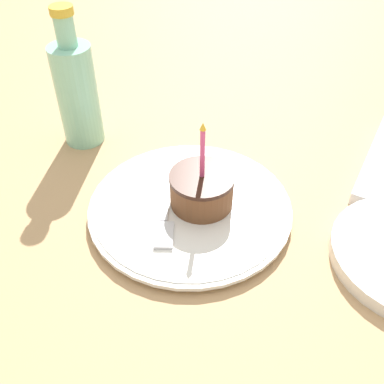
{
  "coord_description": "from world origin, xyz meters",
  "views": [
    {
      "loc": [
        0.22,
        -0.38,
        0.44
      ],
      "look_at": [
        0.0,
        0.01,
        0.04
      ],
      "focal_mm": 42.0,
      "sensor_mm": 36.0,
      "label": 1
    }
  ],
  "objects_px": {
    "plate": "(192,208)",
    "bottle": "(77,91)",
    "cake_slice": "(202,189)",
    "fork": "(165,201)"
  },
  "relations": [
    {
      "from": "plate",
      "to": "bottle",
      "type": "distance_m",
      "value": 0.27
    },
    {
      "from": "fork",
      "to": "bottle",
      "type": "bearing_deg",
      "value": 157.89
    },
    {
      "from": "plate",
      "to": "bottle",
      "type": "height_order",
      "value": "bottle"
    },
    {
      "from": "plate",
      "to": "bottle",
      "type": "relative_size",
      "value": 1.27
    },
    {
      "from": "fork",
      "to": "bottle",
      "type": "distance_m",
      "value": 0.24
    },
    {
      "from": "cake_slice",
      "to": "bottle",
      "type": "relative_size",
      "value": 0.59
    },
    {
      "from": "cake_slice",
      "to": "fork",
      "type": "height_order",
      "value": "cake_slice"
    },
    {
      "from": "cake_slice",
      "to": "bottle",
      "type": "xyz_separation_m",
      "value": [
        -0.25,
        0.06,
        0.05
      ]
    },
    {
      "from": "plate",
      "to": "fork",
      "type": "xyz_separation_m",
      "value": [
        -0.04,
        -0.01,
        0.01
      ]
    },
    {
      "from": "plate",
      "to": "cake_slice",
      "type": "bearing_deg",
      "value": 49.92
    }
  ]
}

